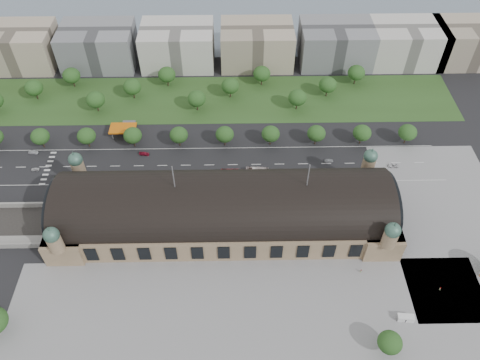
{
  "coord_description": "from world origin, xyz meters",
  "views": [
    {
      "loc": [
        4.89,
        -131.0,
        169.34
      ],
      "look_at": [
        7.33,
        14.14,
        14.0
      ],
      "focal_mm": 35.0,
      "sensor_mm": 36.0,
      "label": 1
    }
  ],
  "objects_px": {
    "traffic_car_0": "(35,169)",
    "parked_car_4": "(115,190)",
    "parked_car_2": "(139,184)",
    "parked_car_0": "(100,186)",
    "pedestrian_5": "(440,289)",
    "petrol_station": "(126,127)",
    "traffic_car_6": "(393,165)",
    "bus_mid": "(257,171)",
    "parked_car_6": "(162,189)",
    "bus_west": "(233,173)",
    "bus_east": "(254,178)",
    "pedestrian_4": "(405,321)",
    "pedestrian_0": "(361,271)",
    "parked_car_1": "(130,186)",
    "traffic_car_1": "(33,152)",
    "parked_car_3": "(148,183)",
    "traffic_car_3": "(144,154)",
    "van_south": "(405,318)",
    "traffic_car_5": "(329,161)",
    "parked_car_5": "(116,190)"
  },
  "relations": [
    {
      "from": "bus_mid",
      "to": "pedestrian_5",
      "type": "xyz_separation_m",
      "value": [
        71.48,
        -67.24,
        -0.82
      ]
    },
    {
      "from": "parked_car_4",
      "to": "pedestrian_5",
      "type": "relative_size",
      "value": 2.97
    },
    {
      "from": "parked_car_1",
      "to": "parked_car_2",
      "type": "distance_m",
      "value": 4.19
    },
    {
      "from": "van_south",
      "to": "traffic_car_5",
      "type": "bearing_deg",
      "value": 106.18
    },
    {
      "from": "parked_car_2",
      "to": "pedestrian_5",
      "type": "bearing_deg",
      "value": 29.55
    },
    {
      "from": "traffic_car_6",
      "to": "parked_car_1",
      "type": "bearing_deg",
      "value": -84.22
    },
    {
      "from": "traffic_car_1",
      "to": "traffic_car_6",
      "type": "distance_m",
      "value": 186.36
    },
    {
      "from": "parked_car_1",
      "to": "parked_car_3",
      "type": "xyz_separation_m",
      "value": [
        8.23,
        1.33,
        0.02
      ]
    },
    {
      "from": "parked_car_2",
      "to": "bus_west",
      "type": "xyz_separation_m",
      "value": [
        46.07,
        5.7,
        0.93
      ]
    },
    {
      "from": "parked_car_2",
      "to": "traffic_car_0",
      "type": "bearing_deg",
      "value": -137.19
    },
    {
      "from": "parked_car_0",
      "to": "traffic_car_1",
      "type": "bearing_deg",
      "value": -144.88
    },
    {
      "from": "parked_car_0",
      "to": "parked_car_2",
      "type": "distance_m",
      "value": 19.0
    },
    {
      "from": "traffic_car_3",
      "to": "parked_car_2",
      "type": "distance_m",
      "value": 21.31
    },
    {
      "from": "parked_car_3",
      "to": "pedestrian_4",
      "type": "distance_m",
      "value": 130.87
    },
    {
      "from": "traffic_car_0",
      "to": "traffic_car_1",
      "type": "relative_size",
      "value": 0.84
    },
    {
      "from": "parked_car_6",
      "to": "bus_mid",
      "type": "xyz_separation_m",
      "value": [
        46.58,
        11.0,
        0.93
      ]
    },
    {
      "from": "petrol_station",
      "to": "parked_car_6",
      "type": "bearing_deg",
      "value": -61.9
    },
    {
      "from": "traffic_car_6",
      "to": "pedestrian_5",
      "type": "relative_size",
      "value": 3.17
    },
    {
      "from": "traffic_car_0",
      "to": "bus_mid",
      "type": "distance_m",
      "value": 112.24
    },
    {
      "from": "traffic_car_0",
      "to": "petrol_station",
      "type": "bearing_deg",
      "value": 126.58
    },
    {
      "from": "parked_car_2",
      "to": "parked_car_0",
      "type": "bearing_deg",
      "value": -121.08
    },
    {
      "from": "bus_mid",
      "to": "pedestrian_5",
      "type": "relative_size",
      "value": 7.21
    },
    {
      "from": "traffic_car_6",
      "to": "parked_car_4",
      "type": "distance_m",
      "value": 139.55
    },
    {
      "from": "bus_west",
      "to": "bus_east",
      "type": "relative_size",
      "value": 1.18
    },
    {
      "from": "parked_car_1",
      "to": "parked_car_4",
      "type": "distance_m",
      "value": 7.63
    },
    {
      "from": "petrol_station",
      "to": "traffic_car_5",
      "type": "xyz_separation_m",
      "value": [
        107.39,
        -26.07,
        -2.22
      ]
    },
    {
      "from": "bus_east",
      "to": "pedestrian_4",
      "type": "height_order",
      "value": "bus_east"
    },
    {
      "from": "parked_car_2",
      "to": "bus_mid",
      "type": "relative_size",
      "value": 0.46
    },
    {
      "from": "pedestrian_0",
      "to": "traffic_car_3",
      "type": "bearing_deg",
      "value": 128.08
    },
    {
      "from": "traffic_car_3",
      "to": "parked_car_6",
      "type": "height_order",
      "value": "traffic_car_3"
    },
    {
      "from": "parked_car_0",
      "to": "pedestrian_5",
      "type": "height_order",
      "value": "pedestrian_5"
    },
    {
      "from": "parked_car_3",
      "to": "parked_car_6",
      "type": "height_order",
      "value": "parked_car_3"
    },
    {
      "from": "traffic_car_0",
      "to": "parked_car_4",
      "type": "relative_size",
      "value": 0.84
    },
    {
      "from": "bus_west",
      "to": "pedestrian_0",
      "type": "distance_m",
      "value": 78.01
    },
    {
      "from": "parked_car_3",
      "to": "parked_car_4",
      "type": "relative_size",
      "value": 0.98
    },
    {
      "from": "parked_car_5",
      "to": "pedestrian_0",
      "type": "relative_size",
      "value": 2.75
    },
    {
      "from": "traffic_car_1",
      "to": "parked_car_5",
      "type": "xyz_separation_m",
      "value": [
        47.6,
        -27.17,
        -0.08
      ]
    },
    {
      "from": "parked_car_3",
      "to": "pedestrian_5",
      "type": "height_order",
      "value": "pedestrian_5"
    },
    {
      "from": "parked_car_6",
      "to": "bus_west",
      "type": "height_order",
      "value": "bus_west"
    },
    {
      "from": "traffic_car_0",
      "to": "bus_west",
      "type": "xyz_separation_m",
      "value": [
        99.81,
        -5.3,
        1.02
      ]
    },
    {
      "from": "petrol_station",
      "to": "parked_car_0",
      "type": "xyz_separation_m",
      "value": [
        -7.14,
        -41.92,
        -2.2
      ]
    },
    {
      "from": "petrol_station",
      "to": "traffic_car_1",
      "type": "distance_m",
      "value": 49.57
    },
    {
      "from": "traffic_car_0",
      "to": "bus_mid",
      "type": "xyz_separation_m",
      "value": [
        112.17,
        -3.86,
        0.95
      ]
    },
    {
      "from": "parked_car_1",
      "to": "parked_car_5",
      "type": "relative_size",
      "value": 1.12
    },
    {
      "from": "parked_car_0",
      "to": "parked_car_5",
      "type": "distance_m",
      "value": 8.6
    },
    {
      "from": "bus_mid",
      "to": "pedestrian_4",
      "type": "relative_size",
      "value": 6.09
    },
    {
      "from": "bus_west",
      "to": "pedestrian_4",
      "type": "height_order",
      "value": "bus_west"
    },
    {
      "from": "traffic_car_1",
      "to": "parked_car_1",
      "type": "distance_m",
      "value": 59.54
    },
    {
      "from": "traffic_car_1",
      "to": "bus_mid",
      "type": "height_order",
      "value": "bus_mid"
    },
    {
      "from": "petrol_station",
      "to": "traffic_car_0",
      "type": "height_order",
      "value": "petrol_station"
    }
  ]
}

